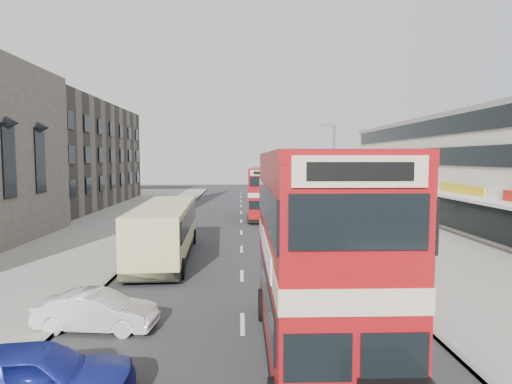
% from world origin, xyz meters
% --- Properties ---
extents(ground, '(160.00, 160.00, 0.00)m').
position_xyz_m(ground, '(0.00, 0.00, 0.00)').
color(ground, '#28282B').
rests_on(ground, ground).
extents(road_surface, '(12.00, 90.00, 0.01)m').
position_xyz_m(road_surface, '(0.00, 20.00, 0.01)').
color(road_surface, '#28282B').
rests_on(road_surface, ground).
extents(pavement_right, '(12.00, 90.00, 0.15)m').
position_xyz_m(pavement_right, '(12.00, 20.00, 0.07)').
color(pavement_right, gray).
rests_on(pavement_right, ground).
extents(pavement_left, '(12.00, 90.00, 0.15)m').
position_xyz_m(pavement_left, '(-12.00, 20.00, 0.07)').
color(pavement_left, gray).
rests_on(pavement_left, ground).
extents(kerb_left, '(0.20, 90.00, 0.16)m').
position_xyz_m(kerb_left, '(-6.10, 20.00, 0.07)').
color(kerb_left, gray).
rests_on(kerb_left, ground).
extents(kerb_right, '(0.20, 90.00, 0.16)m').
position_xyz_m(kerb_right, '(6.10, 20.00, 0.07)').
color(kerb_right, gray).
rests_on(kerb_right, ground).
extents(brick_terrace, '(14.00, 28.00, 12.00)m').
position_xyz_m(brick_terrace, '(-22.00, 38.00, 6.00)').
color(brick_terrace, '#66594C').
rests_on(brick_terrace, ground).
extents(commercial_row, '(9.90, 46.20, 9.30)m').
position_xyz_m(commercial_row, '(19.95, 22.00, 4.70)').
color(commercial_row, beige).
rests_on(commercial_row, ground).
extents(street_lamp, '(1.00, 0.20, 8.12)m').
position_xyz_m(street_lamp, '(6.52, 18.00, 4.78)').
color(street_lamp, slate).
rests_on(street_lamp, ground).
extents(bus_main, '(2.88, 10.24, 5.63)m').
position_xyz_m(bus_main, '(2.05, -0.54, 2.96)').
color(bus_main, black).
rests_on(bus_main, ground).
extents(bus_second, '(2.86, 8.50, 4.60)m').
position_xyz_m(bus_second, '(1.99, 27.06, 2.42)').
color(bus_second, black).
rests_on(bus_second, ground).
extents(coach, '(3.19, 10.88, 2.86)m').
position_xyz_m(coach, '(-4.31, 11.66, 1.68)').
color(coach, black).
rests_on(coach, ground).
extents(car_left_near, '(4.65, 2.35, 1.52)m').
position_xyz_m(car_left_near, '(-4.73, -2.79, 0.76)').
color(car_left_near, navy).
rests_on(car_left_near, ground).
extents(car_left_front, '(4.02, 1.78, 1.28)m').
position_xyz_m(car_left_front, '(-4.80, 1.68, 0.64)').
color(car_left_front, silver).
rests_on(car_left_front, ground).
extents(car_right_a, '(4.59, 2.32, 1.28)m').
position_xyz_m(car_right_a, '(5.27, 14.68, 0.64)').
color(car_right_a, maroon).
rests_on(car_right_a, ground).
extents(car_right_b, '(4.50, 2.11, 1.25)m').
position_xyz_m(car_right_b, '(4.55, 19.00, 0.62)').
color(car_right_b, orange).
rests_on(car_right_b, ground).
extents(pedestrian_near, '(0.81, 0.61, 2.00)m').
position_xyz_m(pedestrian_near, '(7.70, 13.33, 1.15)').
color(pedestrian_near, gray).
rests_on(pedestrian_near, pavement_right).
extents(pedestrian_far, '(1.17, 0.58, 1.92)m').
position_xyz_m(pedestrian_far, '(8.87, 31.66, 1.11)').
color(pedestrian_far, gray).
rests_on(pedestrian_far, pavement_right).
extents(cyclist, '(0.74, 1.67, 2.10)m').
position_xyz_m(cyclist, '(3.54, 22.66, 0.73)').
color(cyclist, gray).
rests_on(cyclist, ground).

